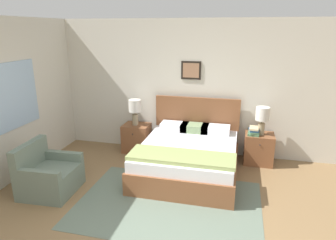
{
  "coord_description": "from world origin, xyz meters",
  "views": [
    {
      "loc": [
        1.04,
        -2.53,
        2.41
      ],
      "look_at": [
        0.0,
        1.72,
        1.07
      ],
      "focal_mm": 32.0,
      "sensor_mm": 36.0,
      "label": 1
    }
  ],
  "objects": [
    {
      "name": "wall_back",
      "position": [
        0.0,
        3.16,
        1.3
      ],
      "size": [
        7.38,
        0.09,
        2.6
      ],
      "color": "beige",
      "rests_on": "ground_plane"
    },
    {
      "name": "wall_left",
      "position": [
        -2.52,
        1.55,
        1.3
      ],
      "size": [
        0.08,
        5.53,
        2.6
      ],
      "color": "beige",
      "rests_on": "ground_plane"
    },
    {
      "name": "area_rug_main",
      "position": [
        0.16,
        1.12,
        0.0
      ],
      "size": [
        2.59,
        1.84,
        0.01
      ],
      "color": "slate",
      "rests_on": "ground_plane"
    },
    {
      "name": "bed",
      "position": [
        0.26,
        2.15,
        0.31
      ],
      "size": [
        1.64,
        1.91,
        1.15
      ],
      "color": "brown",
      "rests_on": "ground_plane"
    },
    {
      "name": "armchair",
      "position": [
        -1.71,
        1.03,
        0.26
      ],
      "size": [
        0.78,
        0.82,
        0.77
      ],
      "rotation": [
        0.0,
        0.0,
        -1.52
      ],
      "color": "slate",
      "rests_on": "ground_plane"
    },
    {
      "name": "nightstand_near_window",
      "position": [
        -0.93,
        2.86,
        0.28
      ],
      "size": [
        0.52,
        0.46,
        0.57
      ],
      "color": "brown",
      "rests_on": "ground_plane"
    },
    {
      "name": "nightstand_by_door",
      "position": [
        1.45,
        2.86,
        0.28
      ],
      "size": [
        0.52,
        0.46,
        0.57
      ],
      "color": "brown",
      "rests_on": "ground_plane"
    },
    {
      "name": "table_lamp_near_window",
      "position": [
        -0.94,
        2.84,
        0.91
      ],
      "size": [
        0.24,
        0.24,
        0.51
      ],
      "color": "gray",
      "rests_on": "nightstand_near_window"
    },
    {
      "name": "table_lamp_by_door",
      "position": [
        1.46,
        2.84,
        0.91
      ],
      "size": [
        0.24,
        0.24,
        0.51
      ],
      "color": "gray",
      "rests_on": "nightstand_by_door"
    },
    {
      "name": "book_thick_bottom",
      "position": [
        1.34,
        2.82,
        0.58
      ],
      "size": [
        0.22,
        0.28,
        0.04
      ],
      "rotation": [
        0.0,
        0.0,
        -0.08
      ],
      "color": "#4C7551",
      "rests_on": "nightstand_by_door"
    },
    {
      "name": "book_hardcover_middle",
      "position": [
        1.34,
        2.82,
        0.62
      ],
      "size": [
        0.18,
        0.29,
        0.03
      ],
      "rotation": [
        0.0,
        0.0,
        0.14
      ],
      "color": "#4C7551",
      "rests_on": "book_thick_bottom"
    },
    {
      "name": "book_novel_upper",
      "position": [
        1.34,
        2.82,
        0.65
      ],
      "size": [
        0.18,
        0.23,
        0.04
      ],
      "rotation": [
        0.0,
        0.0,
        0.12
      ],
      "color": "#335693",
      "rests_on": "book_hardcover_middle"
    },
    {
      "name": "book_slim_near_top",
      "position": [
        1.34,
        2.82,
        0.69
      ],
      "size": [
        0.17,
        0.25,
        0.03
      ],
      "rotation": [
        0.0,
        0.0,
        -0.05
      ],
      "color": "beige",
      "rests_on": "book_novel_upper"
    }
  ]
}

